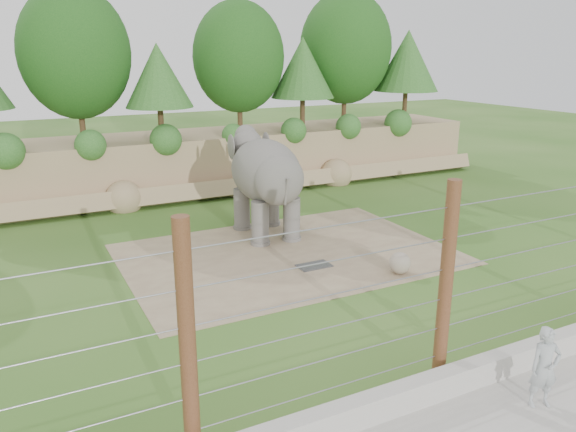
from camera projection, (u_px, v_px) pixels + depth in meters
name	position (u px, v px, depth m)	size (l,w,h in m)	color
ground	(322.00, 293.00, 14.91)	(90.00, 90.00, 0.00)	#31631C
back_embankment	(190.00, 102.00, 24.85)	(30.00, 5.52, 8.77)	tan
dirt_patch	(288.00, 254.00, 17.68)	(10.00, 7.00, 0.02)	#8C7359
drain_grate	(314.00, 266.00, 16.68)	(1.00, 0.60, 0.03)	#262628
elephant	(266.00, 186.00, 19.11)	(1.85, 4.31, 3.49)	#5D5A54
stone_ball	(400.00, 263.00, 16.07)	(0.63, 0.63, 0.63)	gray
retaining_wall	(457.00, 379.00, 10.57)	(26.00, 0.35, 0.50)	#B3AEA6
barrier_fence	(446.00, 284.00, 10.50)	(20.26, 0.26, 4.00)	#4F2A15
zookeeper	(545.00, 367.00, 9.98)	(0.56, 0.37, 1.54)	#A7ADB0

